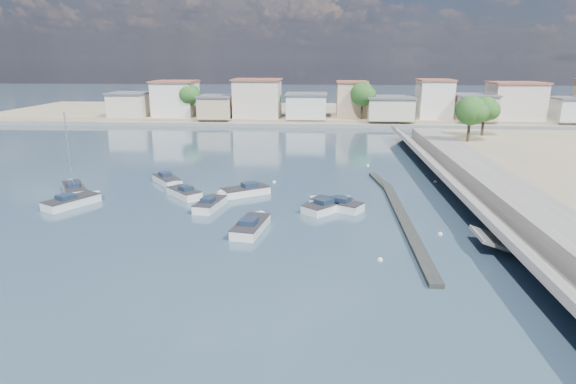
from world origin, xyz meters
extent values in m
plane|color=#273F4E|center=(0.00, 40.00, 0.00)|extent=(400.00, 400.00, 0.00)
cube|color=slate|center=(18.50, 13.00, 0.90)|extent=(5.00, 90.00, 1.80)
cube|color=slate|center=(14.15, 13.00, 0.90)|extent=(4.17, 90.00, 2.86)
cube|color=slate|center=(14.00, 4.00, 0.40)|extent=(5.31, 3.50, 1.94)
cube|color=black|center=(7.00, 10.00, 0.17)|extent=(1.00, 26.00, 0.35)
cube|color=black|center=(6.50, 24.00, 0.15)|extent=(2.00, 8.05, 0.30)
cube|color=gray|center=(0.00, 92.00, 0.70)|extent=(160.00, 40.00, 1.40)
cube|color=slate|center=(0.00, 71.00, 0.40)|extent=(160.00, 2.50, 0.80)
cube|color=beige|center=(-44.00, 76.00, 3.90)|extent=(8.00, 8.00, 5.00)
cube|color=#595960|center=(-44.00, 76.00, 6.58)|extent=(8.48, 8.48, 0.35)
cube|color=silver|center=(-34.00, 78.00, 5.15)|extent=(9.00, 9.00, 7.50)
cube|color=#99513D|center=(-34.00, 78.00, 9.08)|extent=(9.54, 9.54, 0.35)
cube|color=tan|center=(-24.00, 75.00, 3.65)|extent=(7.00, 8.00, 4.50)
cube|color=#595960|center=(-24.00, 75.00, 6.08)|extent=(7.42, 8.48, 0.35)
cube|color=beige|center=(-15.00, 77.00, 5.40)|extent=(10.00, 9.00, 8.00)
cube|color=#99513D|center=(-15.00, 77.00, 9.58)|extent=(10.60, 9.54, 0.35)
cube|color=silver|center=(-4.00, 76.00, 3.90)|extent=(8.50, 8.50, 5.00)
cube|color=#595960|center=(-4.00, 76.00, 6.58)|extent=(9.01, 9.01, 0.35)
cube|color=tan|center=(6.00, 79.00, 5.15)|extent=(6.50, 7.50, 7.50)
cube|color=#99513D|center=(6.00, 79.00, 9.08)|extent=(6.89, 7.95, 0.35)
cube|color=beige|center=(14.00, 75.00, 3.65)|extent=(9.50, 9.00, 4.50)
cube|color=#595960|center=(14.00, 75.00, 6.08)|extent=(10.07, 9.54, 0.35)
cube|color=silver|center=(24.00, 78.00, 5.40)|extent=(7.00, 8.00, 8.00)
cube|color=#99513D|center=(24.00, 78.00, 9.58)|extent=(7.42, 8.48, 0.35)
cube|color=tan|center=(32.00, 76.00, 3.90)|extent=(8.00, 9.00, 5.00)
cube|color=#595960|center=(32.00, 76.00, 6.58)|extent=(8.48, 9.54, 0.35)
cube|color=beige|center=(41.00, 77.00, 5.15)|extent=(10.50, 8.50, 7.50)
cube|color=#99513D|center=(41.00, 77.00, 9.08)|extent=(11.13, 9.01, 0.35)
cube|color=silver|center=(52.00, 75.00, 3.65)|extent=(7.50, 7.50, 4.50)
cube|color=#595960|center=(52.00, 75.00, 6.08)|extent=(7.95, 7.95, 0.35)
cylinder|color=#38281E|center=(-30.00, 75.00, 3.09)|extent=(0.44, 0.44, 3.38)
sphere|color=#1D4416|center=(-30.00, 75.00, 6.43)|extent=(4.80, 4.80, 4.80)
sphere|color=#1D4416|center=(-29.10, 74.40, 6.20)|extent=(3.60, 3.60, 3.60)
sphere|color=#1D4416|center=(-30.75, 75.45, 6.58)|extent=(3.30, 3.30, 3.30)
cylinder|color=#38281E|center=(-12.00, 78.00, 2.86)|extent=(0.44, 0.44, 2.93)
sphere|color=#1D4416|center=(-12.00, 78.00, 5.75)|extent=(4.16, 4.16, 4.16)
sphere|color=#1D4416|center=(-11.22, 77.48, 5.56)|extent=(3.12, 3.12, 3.12)
sphere|color=#1D4416|center=(-12.65, 78.39, 5.88)|extent=(2.86, 2.86, 2.86)
cylinder|color=#38281E|center=(8.00, 74.00, 3.20)|extent=(0.44, 0.44, 3.60)
sphere|color=#1D4416|center=(8.00, 74.00, 6.76)|extent=(5.12, 5.12, 5.12)
sphere|color=#1D4416|center=(8.96, 73.36, 6.52)|extent=(3.84, 3.84, 3.84)
sphere|color=#1D4416|center=(7.20, 74.48, 6.92)|extent=(3.52, 3.52, 3.52)
cylinder|color=#38281E|center=(24.00, 77.00, 2.97)|extent=(0.44, 0.44, 3.15)
sphere|color=#1D4416|center=(24.00, 77.00, 6.09)|extent=(4.48, 4.48, 4.48)
sphere|color=#1D4416|center=(24.84, 76.44, 5.88)|extent=(3.36, 3.36, 3.36)
sphere|color=#1D4416|center=(23.30, 77.42, 6.23)|extent=(3.08, 3.08, 3.08)
cylinder|color=#38281E|center=(40.00, 76.00, 2.75)|extent=(0.44, 0.44, 2.70)
sphere|color=#1D4416|center=(40.00, 76.00, 5.42)|extent=(3.84, 3.84, 3.84)
sphere|color=#1D4416|center=(40.72, 75.52, 5.24)|extent=(2.88, 2.88, 2.88)
sphere|color=#1D4416|center=(39.40, 76.36, 5.54)|extent=(2.64, 2.64, 2.64)
cylinder|color=#38281E|center=(22.00, 44.00, 3.38)|extent=(0.44, 0.44, 3.15)
sphere|color=#1D4416|center=(22.00, 44.00, 6.49)|extent=(4.48, 4.48, 4.48)
sphere|color=#1D4416|center=(22.84, 43.44, 6.28)|extent=(3.36, 3.36, 3.36)
sphere|color=#1D4416|center=(21.30, 44.42, 6.63)|extent=(3.08, 3.08, 3.08)
cylinder|color=#38281E|center=(26.00, 50.00, 3.26)|extent=(0.44, 0.44, 2.93)
sphere|color=#1D4416|center=(26.00, 50.00, 6.15)|extent=(4.16, 4.16, 4.16)
sphere|color=#1D4416|center=(26.78, 49.48, 5.96)|extent=(3.12, 3.12, 3.12)
sphere|color=#1D4416|center=(25.35, 50.39, 6.29)|extent=(2.86, 2.86, 2.86)
cube|color=white|center=(-6.34, 6.75, 0.30)|extent=(2.87, 5.53, 1.00)
cube|color=white|center=(-5.98, 8.98, 0.30)|extent=(2.03, 2.03, 1.00)
cube|color=#262628|center=(-6.34, 6.75, 0.80)|extent=(2.91, 5.54, 0.08)
cube|color=#1C2A3E|center=(-6.42, 6.23, 1.04)|extent=(1.51, 1.76, 0.48)
cube|color=white|center=(-11.22, 12.73, 0.30)|extent=(2.60, 4.70, 1.00)
cube|color=white|center=(-10.87, 14.60, 0.30)|extent=(1.77, 1.77, 1.00)
cube|color=#262628|center=(-11.22, 12.73, 0.80)|extent=(2.63, 4.71, 0.08)
cube|color=#1C2A3E|center=(-11.31, 12.29, 1.04)|extent=(1.35, 1.52, 0.48)
cube|color=white|center=(1.08, 13.54, 0.30)|extent=(5.36, 4.32, 1.00)
cube|color=white|center=(-0.80, 14.69, 0.30)|extent=(1.65, 1.65, 1.00)
cube|color=#262628|center=(1.08, 13.54, 0.80)|extent=(5.38, 4.35, 0.08)
cube|color=#1C2A3E|center=(1.51, 13.28, 1.04)|extent=(1.93, 1.82, 0.48)
cube|color=white|center=(-8.57, 17.86, 0.30)|extent=(5.35, 4.53, 1.00)
cube|color=white|center=(-10.36, 16.66, 0.30)|extent=(1.72, 1.72, 1.00)
cube|color=#262628|center=(-8.57, 17.86, 0.80)|extent=(5.38, 4.57, 0.08)
cube|color=#1C2A3E|center=(-8.15, 18.14, 1.04)|extent=(1.97, 1.91, 0.48)
cube|color=white|center=(-25.18, 12.70, 0.30)|extent=(4.42, 5.71, 1.00)
cube|color=white|center=(-24.08, 14.71, 0.30)|extent=(1.86, 1.86, 1.00)
cube|color=#262628|center=(-25.18, 12.70, 0.80)|extent=(4.46, 5.73, 0.08)
cube|color=#1C2A3E|center=(-25.44, 12.23, 1.04)|extent=(1.92, 2.04, 0.48)
cube|color=white|center=(-14.89, 16.61, 0.30)|extent=(4.45, 4.50, 1.00)
cube|color=white|center=(-16.24, 17.99, 0.30)|extent=(1.29, 1.29, 1.00)
cube|color=#262628|center=(-14.89, 16.61, 0.80)|extent=(4.48, 4.52, 0.08)
cube|color=#1C2A3E|center=(-14.57, 16.29, 1.04)|extent=(1.75, 1.75, 0.48)
cube|color=white|center=(-18.44, 21.90, 0.30)|extent=(4.43, 4.89, 1.00)
cube|color=white|center=(-17.14, 20.27, 0.30)|extent=(1.42, 1.42, 1.00)
cube|color=#262628|center=(-18.44, 21.90, 0.80)|extent=(4.46, 4.91, 0.08)
cube|color=#1C2A3E|center=(-18.74, 22.27, 1.04)|extent=(1.78, 1.83, 0.48)
cube|color=white|center=(0.23, 12.99, 0.30)|extent=(5.15, 5.36, 1.00)
cube|color=white|center=(1.77, 14.69, 0.30)|extent=(1.55, 1.55, 1.00)
cube|color=#262628|center=(0.23, 12.99, 0.80)|extent=(5.18, 5.39, 0.08)
cube|color=#1C2A3E|center=(-0.13, 12.60, 1.04)|extent=(2.04, 2.06, 0.48)
cube|color=white|center=(-27.41, 17.35, 0.30)|extent=(4.55, 5.75, 1.00)
cube|color=white|center=(-28.71, 19.45, 0.30)|extent=(1.59, 1.59, 1.00)
cube|color=#262628|center=(-27.41, 17.35, 0.80)|extent=(4.58, 5.77, 0.08)
cube|color=#1C2A3E|center=(-27.11, 16.87, 1.04)|extent=(1.87, 2.04, 0.48)
cylinder|color=silver|center=(-27.41, 17.35, 4.80)|extent=(0.12, 0.12, 8.00)
cylinder|color=silver|center=(-26.77, 16.33, 1.50)|extent=(1.33, 2.08, 0.08)
sphere|color=white|center=(13.00, 6.17, 0.05)|extent=(0.41, 0.41, 0.41)
sphere|color=white|center=(9.48, 6.95, 0.05)|extent=(0.41, 0.41, 0.41)
sphere|color=white|center=(3.90, 1.25, 0.05)|extent=(0.41, 0.41, 0.41)
sphere|color=white|center=(13.00, 24.75, 0.05)|extent=(0.41, 0.41, 0.41)
sphere|color=white|center=(-6.00, 23.31, 0.05)|extent=(0.41, 0.41, 0.41)
sphere|color=white|center=(5.83, 33.13, 0.05)|extent=(0.41, 0.41, 0.41)
camera|label=1|loc=(-0.48, -31.38, 14.18)|focal=30.00mm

